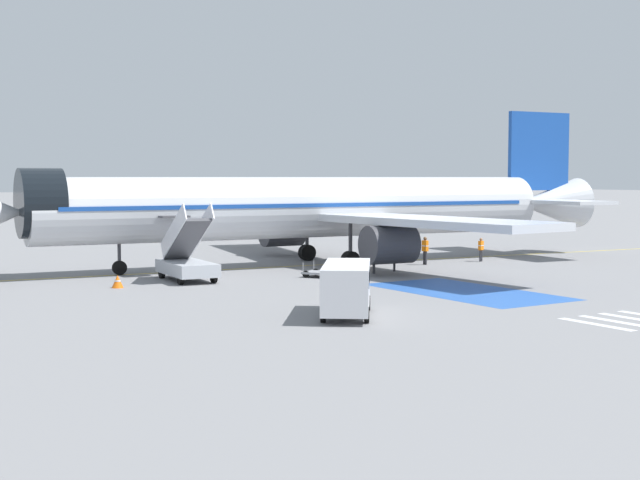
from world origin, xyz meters
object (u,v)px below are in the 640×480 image
ground_crew_0 (481,248)px  ground_crew_1 (394,254)px  airliner (314,208)px  ground_crew_3 (425,248)px  traffic_cone_0 (118,281)px  baggage_cart (327,273)px  fuel_tanker (222,219)px  ground_crew_2 (374,255)px  boarding_stairs_forward (187,262)px  service_van_1 (347,285)px

ground_crew_0 → ground_crew_1: 9.02m
airliner → ground_crew_0: airliner is taller
ground_crew_1 → ground_crew_3: (4.20, 2.24, -0.02)m
ground_crew_0 → traffic_cone_0: size_ratio=2.40×
baggage_cart → ground_crew_3: size_ratio=1.64×
fuel_tanker → ground_crew_3: 30.41m
ground_crew_2 → ground_crew_1: bearing=-52.5°
boarding_stairs_forward → ground_crew_3: boarding_stairs_forward is taller
ground_crew_0 → ground_crew_1: bearing=171.6°
baggage_cart → airliner: bearing=32.7°
airliner → traffic_cone_0: airliner is taller
ground_crew_2 → fuel_tanker: bearing=16.4°
boarding_stairs_forward → ground_crew_3: bearing=5.0°
airliner → ground_crew_3: airliner is taller
airliner → ground_crew_3: (6.34, -3.60, -2.67)m
service_van_1 → ground_crew_2: size_ratio=2.93×
baggage_cart → ground_crew_2: size_ratio=1.61×
boarding_stairs_forward → baggage_cart: boarding_stairs_forward is taller
airliner → service_van_1: 21.51m
ground_crew_0 → boarding_stairs_forward: bearing=158.4°
airliner → fuel_tanker: 27.64m
airliner → boarding_stairs_forward: airliner is taller
boarding_stairs_forward → fuel_tanker: bearing=65.8°
fuel_tanker → service_van_1: size_ratio=1.71×
ground_crew_0 → ground_crew_3: (-4.61, 0.30, 0.14)m
ground_crew_1 → ground_crew_2: size_ratio=1.00×
service_van_1 → baggage_cart: size_ratio=1.82×
service_van_1 → baggage_cart: service_van_1 is taller
airliner → ground_crew_1: 6.77m
baggage_cart → ground_crew_0: ground_crew_0 is taller
baggage_cart → ground_crew_2: bearing=-26.9°
ground_crew_0 → traffic_cone_0: ground_crew_0 is taller
traffic_cone_0 → ground_crew_1: bearing=-3.9°
boarding_stairs_forward → traffic_cone_0: 4.56m
baggage_cart → traffic_cone_0: size_ratio=4.48×
boarding_stairs_forward → fuel_tanker: boarding_stairs_forward is taller
airliner → ground_crew_1: size_ratio=24.21×
airliner → baggage_cart: (-3.11, -6.46, -3.47)m
ground_crew_3 → ground_crew_1: bearing=-67.3°
fuel_tanker → ground_crew_1: fuel_tanker is taller
baggage_cart → traffic_cone_0: (-11.76, 1.77, 0.08)m
airliner → ground_crew_0: (10.95, -3.90, -2.81)m
baggage_cart → fuel_tanker: bearing=42.3°
airliner → ground_crew_3: 7.76m
boarding_stairs_forward → ground_crew_3: (16.85, -0.01, 0.03)m
baggage_cart → ground_crew_2: (3.48, 0.28, 0.83)m
ground_crew_0 → ground_crew_1: size_ratio=0.87×
traffic_cone_0 → boarding_stairs_forward: bearing=14.2°
fuel_tanker → service_van_1: 48.55m
fuel_tanker → airliner: bearing=-11.4°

